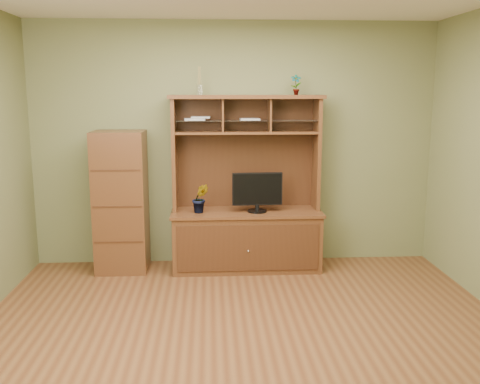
{
  "coord_description": "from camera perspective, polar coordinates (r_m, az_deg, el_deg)",
  "views": [
    {
      "loc": [
        -0.28,
        -3.99,
        1.94
      ],
      "look_at": [
        0.02,
        1.2,
        0.96
      ],
      "focal_mm": 40.0,
      "sensor_mm": 36.0,
      "label": 1
    }
  ],
  "objects": [
    {
      "name": "reed_diffuser",
      "position": [
        5.8,
        -4.34,
        11.44
      ],
      "size": [
        0.06,
        0.06,
        0.3
      ],
      "color": "silver",
      "rests_on": "media_hutch"
    },
    {
      "name": "media_hutch",
      "position": [
        5.91,
        0.67,
        -3.18
      ],
      "size": [
        1.66,
        0.61,
        1.9
      ],
      "color": "#4F2916",
      "rests_on": "room"
    },
    {
      "name": "orchid_plant",
      "position": [
        5.75,
        -4.26,
        -0.67
      ],
      "size": [
        0.19,
        0.16,
        0.32
      ],
      "primitive_type": "imported",
      "rotation": [
        0.0,
        0.0,
        0.09
      ],
      "color": "#2D581E",
      "rests_on": "media_hutch"
    },
    {
      "name": "room",
      "position": [
        4.04,
        0.74,
        2.3
      ],
      "size": [
        4.54,
        4.04,
        2.74
      ],
      "color": "#572F19",
      "rests_on": "ground"
    },
    {
      "name": "top_plant",
      "position": [
        5.87,
        5.98,
        11.33
      ],
      "size": [
        0.12,
        0.09,
        0.22
      ],
      "primitive_type": "imported",
      "rotation": [
        0.0,
        0.0,
        -0.08
      ],
      "color": "#275F21",
      "rests_on": "media_hutch"
    },
    {
      "name": "magazines",
      "position": [
        5.8,
        -2.75,
        7.83
      ],
      "size": [
        0.82,
        0.18,
        0.04
      ],
      "color": "silver",
      "rests_on": "media_hutch"
    },
    {
      "name": "monitor",
      "position": [
        5.76,
        1.85,
        0.06
      ],
      "size": [
        0.54,
        0.21,
        0.43
      ],
      "rotation": [
        0.0,
        0.0,
        0.04
      ],
      "color": "black",
      "rests_on": "media_hutch"
    },
    {
      "name": "side_cabinet",
      "position": [
        5.93,
        -12.58,
        -1.01
      ],
      "size": [
        0.54,
        0.5,
        1.53
      ],
      "color": "#4F2916",
      "rests_on": "room"
    }
  ]
}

